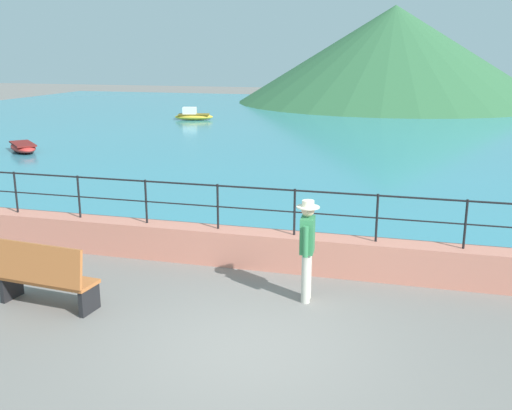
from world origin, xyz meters
The scene contains 9 objects.
ground_plane centered at (0.00, 0.00, 0.00)m, with size 120.00×120.00×0.00m, color slate.
promenade_wall centered at (0.00, 3.20, 0.35)m, with size 20.00×0.56×0.70m, color tan.
railing centered at (0.00, 3.20, 1.31)m, with size 18.44×0.04×0.90m.
lake_water centered at (0.00, 25.84, 0.03)m, with size 64.00×44.32×0.06m, color teal.
hill_main centered at (-0.13, 42.49, 3.80)m, with size 24.97×24.97×7.59m, color #33663D.
bench_main centered at (-3.58, 0.39, 0.56)m, with size 1.74×0.71×1.13m.
person_walking centered at (0.50, 1.82, 0.98)m, with size 0.38×0.57×1.75m.
boat_1 centered at (-10.98, 26.16, 0.33)m, with size 2.45×1.46×0.76m.
boat_5 centered at (-13.56, 13.43, 0.26)m, with size 2.30×2.23×0.36m.
Camera 1 is at (2.14, -7.39, 4.11)m, focal length 41.49 mm.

